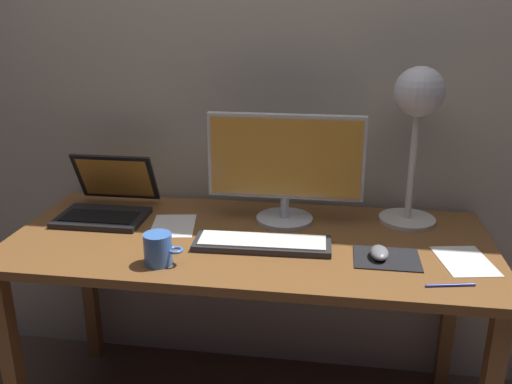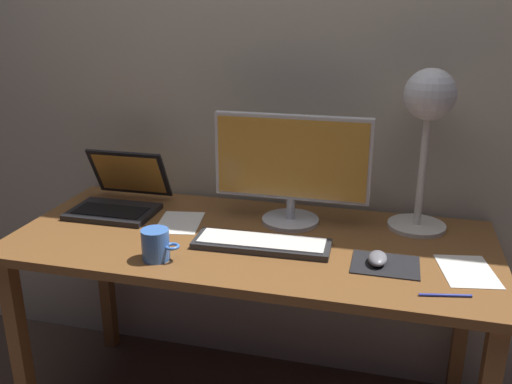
# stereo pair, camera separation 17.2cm
# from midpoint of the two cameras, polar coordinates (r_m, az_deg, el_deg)

# --- Properties ---
(back_wall) EXTENTS (4.80, 0.06, 2.60)m
(back_wall) POSITION_cam_midpoint_polar(r_m,az_deg,el_deg) (2.08, 4.80, 13.98)
(back_wall) COLOR #B2A893
(back_wall) RESTS_ON ground
(desk) EXTENTS (1.60, 0.70, 0.74)m
(desk) POSITION_cam_midpoint_polar(r_m,az_deg,el_deg) (1.87, 2.12, -7.02)
(desk) COLOR brown
(desk) RESTS_ON ground
(monitor) EXTENTS (0.54, 0.20, 0.39)m
(monitor) POSITION_cam_midpoint_polar(r_m,az_deg,el_deg) (1.90, 6.32, 2.78)
(monitor) COLOR silver
(monitor) RESTS_ON desk
(keyboard_main) EXTENTS (0.44, 0.15, 0.03)m
(keyboard_main) POSITION_cam_midpoint_polar(r_m,az_deg,el_deg) (1.76, 3.40, -5.42)
(keyboard_main) COLOR #28282B
(keyboard_main) RESTS_ON desk
(laptop) EXTENTS (0.31, 0.31, 0.21)m
(laptop) POSITION_cam_midpoint_polar(r_m,az_deg,el_deg) (2.12, -11.66, -0.14)
(laptop) COLOR black
(laptop) RESTS_ON desk
(desk_lamp) EXTENTS (0.20, 0.20, 0.55)m
(desk_lamp) POSITION_cam_midpoint_polar(r_m,az_deg,el_deg) (1.90, 20.02, 7.77)
(desk_lamp) COLOR beige
(desk_lamp) RESTS_ON desk
(mousepad) EXTENTS (0.20, 0.16, 0.00)m
(mousepad) POSITION_cam_midpoint_polar(r_m,az_deg,el_deg) (1.71, 16.16, -7.35)
(mousepad) COLOR black
(mousepad) RESTS_ON desk
(mouse) EXTENTS (0.06, 0.10, 0.03)m
(mouse) POSITION_cam_midpoint_polar(r_m,az_deg,el_deg) (1.70, 15.41, -6.74)
(mouse) COLOR slate
(mouse) RESTS_ON mousepad
(coffee_mug) EXTENTS (0.12, 0.09, 0.10)m
(coffee_mug) POSITION_cam_midpoint_polar(r_m,az_deg,el_deg) (1.68, -7.50, -5.52)
(coffee_mug) COLOR #3F72CC
(coffee_mug) RESTS_ON desk
(paper_sheet_near_mouse) EXTENTS (0.18, 0.23, 0.00)m
(paper_sheet_near_mouse) POSITION_cam_midpoint_polar(r_m,az_deg,el_deg) (1.76, 23.82, -7.61)
(paper_sheet_near_mouse) COLOR white
(paper_sheet_near_mouse) RESTS_ON desk
(paper_sheet_by_keyboard) EXTENTS (0.18, 0.23, 0.00)m
(paper_sheet_by_keyboard) POSITION_cam_midpoint_polar(r_m,az_deg,el_deg) (1.96, -5.50, -3.23)
(paper_sheet_by_keyboard) COLOR white
(paper_sheet_by_keyboard) RESTS_ON desk
(pen) EXTENTS (0.14, 0.04, 0.01)m
(pen) POSITION_cam_midpoint_polar(r_m,az_deg,el_deg) (1.60, 22.12, -10.01)
(pen) COLOR #2633A5
(pen) RESTS_ON desk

